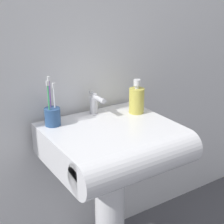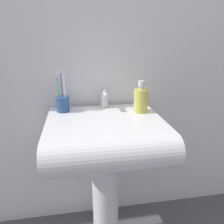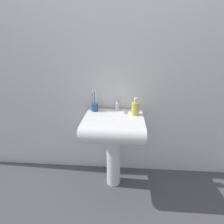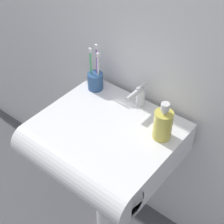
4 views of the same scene
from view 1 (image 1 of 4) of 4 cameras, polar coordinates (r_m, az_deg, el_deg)
name	(u,v)px [view 1 (image 1 of 4)]	position (r m, az deg, el deg)	size (l,w,h in m)	color
wall_back	(78,14)	(1.59, -5.73, 15.88)	(5.00, 0.05, 2.40)	white
sink_pedestal	(110,213)	(1.70, -0.37, -16.39)	(0.14, 0.14, 0.61)	white
sink_basin	(116,146)	(1.46, 0.73, -5.67)	(0.54, 0.50, 0.14)	white
faucet	(95,103)	(1.60, -2.86, 1.55)	(0.04, 0.12, 0.10)	silver
toothbrush_cup	(52,115)	(1.49, -9.88, -0.56)	(0.07, 0.07, 0.22)	#2D5184
soap_bottle	(137,100)	(1.61, 4.11, 2.04)	(0.07, 0.07, 0.16)	gold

